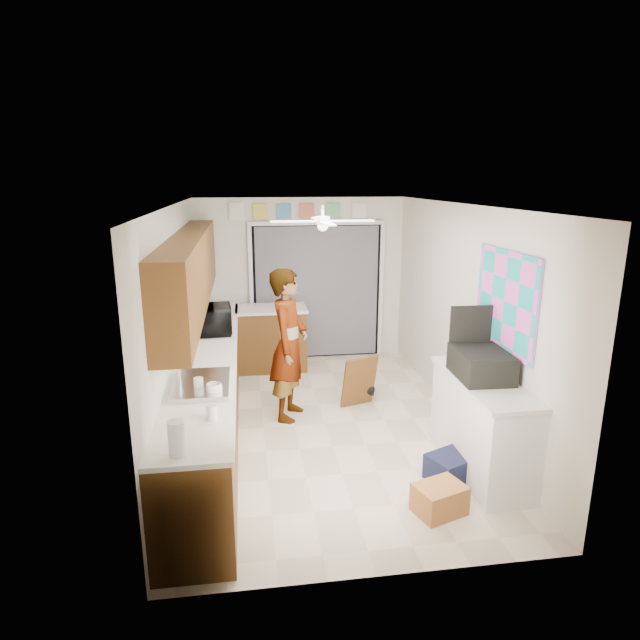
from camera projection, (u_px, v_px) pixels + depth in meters
name	position (u px, v px, depth m)	size (l,w,h in m)	color
floor	(325.00, 424.00, 6.23)	(5.00, 5.00, 0.00)	beige
ceiling	(325.00, 205.00, 5.59)	(5.00, 5.00, 0.00)	white
wall_back	(301.00, 280.00, 8.30)	(3.20, 3.20, 0.00)	silver
wall_front	(383.00, 417.00, 3.52)	(3.20, 3.20, 0.00)	silver
wall_left	(177.00, 326.00, 5.69)	(5.00, 5.00, 0.00)	silver
wall_right	(463.00, 315.00, 6.13)	(5.00, 5.00, 0.00)	silver
left_base_cabinets	(210.00, 394.00, 5.94)	(0.60, 4.80, 0.90)	brown
left_countertop	(208.00, 354.00, 5.82)	(0.62, 4.80, 0.04)	white
upper_cabinets	(191.00, 271.00, 5.76)	(0.32, 4.00, 0.80)	brown
sink_basin	(202.00, 385.00, 4.85)	(0.50, 0.76, 0.06)	silver
faucet	(179.00, 376.00, 4.80)	(0.03, 0.03, 0.22)	silver
peninsula_base	(272.00, 339.00, 7.96)	(1.00, 0.60, 0.90)	brown
peninsula_top	(271.00, 309.00, 7.84)	(1.04, 0.64, 0.04)	white
back_opening_recess	(317.00, 292.00, 8.36)	(2.00, 0.06, 2.10)	black
curtain_panel	(317.00, 293.00, 8.32)	(1.90, 0.03, 2.05)	slate
door_trim_left	(251.00, 294.00, 8.19)	(0.06, 0.04, 2.10)	white
door_trim_right	(381.00, 291.00, 8.47)	(0.06, 0.04, 2.10)	white
door_trim_head	(317.00, 223.00, 8.06)	(2.10, 0.04, 0.06)	white
header_frame_0	(260.00, 211.00, 7.92)	(0.22, 0.02, 0.22)	#DEC04A
header_frame_1	(284.00, 211.00, 7.97)	(0.22, 0.02, 0.22)	#4789BF
header_frame_2	(307.00, 211.00, 8.02)	(0.22, 0.02, 0.22)	#CA654B
header_frame_3	(333.00, 211.00, 8.08)	(0.22, 0.02, 0.22)	#6FC37F
header_frame_4	(359.00, 210.00, 8.13)	(0.22, 0.02, 0.22)	white
route66_sign	(236.00, 212.00, 7.88)	(0.22, 0.02, 0.26)	silver
right_counter_base	(482.00, 427.00, 5.15)	(0.50, 1.40, 0.90)	white
right_counter_top	(485.00, 381.00, 5.03)	(0.54, 1.44, 0.04)	white
abstract_painting	(505.00, 300.00, 5.07)	(0.03, 1.15, 0.95)	#FA5CD7
ceiling_fan	(323.00, 221.00, 5.83)	(1.14, 1.14, 0.24)	white
microwave	(215.00, 319.00, 6.54)	(0.58, 0.39, 0.32)	black
cup	(214.00, 389.00, 4.64)	(0.14, 0.14, 0.11)	white
jar_a	(212.00, 412.00, 4.18)	(0.09, 0.09, 0.12)	silver
jar_b	(199.00, 385.00, 4.73)	(0.08, 0.08, 0.13)	silver
paper_towel_roll	(177.00, 438.00, 3.62)	(0.12, 0.12, 0.25)	white
suitcase	(481.00, 364.00, 5.05)	(0.46, 0.61, 0.26)	black
suitcase_rim	(480.00, 375.00, 5.08)	(0.44, 0.58, 0.02)	yellow
suitcase_lid	(470.00, 330.00, 5.27)	(0.42, 0.03, 0.50)	black
cardboard_box	(439.00, 499.00, 4.55)	(0.41, 0.31, 0.26)	#AF6B37
navy_crate	(451.00, 468.00, 5.05)	(0.40, 0.34, 0.25)	#141833
cabinet_door_panel	(359.00, 381.00, 6.63)	(0.44, 0.03, 0.67)	brown
man	(289.00, 345.00, 6.22)	(0.65, 0.43, 1.80)	white
dog	(362.00, 381.00, 7.04)	(0.21, 0.49, 0.39)	black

